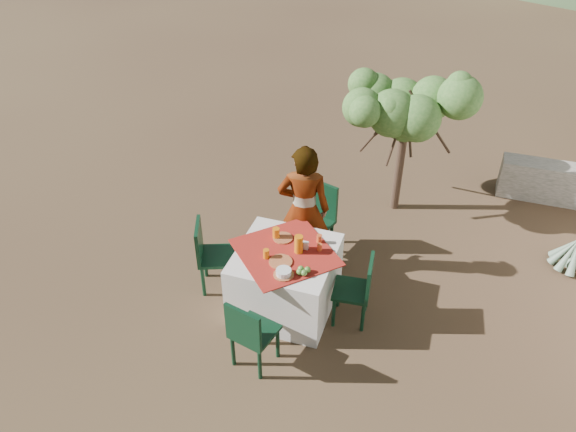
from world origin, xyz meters
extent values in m
plane|color=#3C251B|center=(0.00, 0.00, 0.00)|extent=(160.00, 160.00, 0.00)
cube|color=silver|center=(0.14, 0.22, 0.38)|extent=(1.02, 1.02, 0.75)
cube|color=#A82C18|center=(0.14, 0.22, 0.76)|extent=(1.30, 1.30, 0.01)
cylinder|color=black|center=(-0.07, 1.03, 0.24)|extent=(0.05, 0.05, 0.47)
cylinder|color=black|center=(0.27, 0.92, 0.24)|extent=(0.05, 0.05, 0.47)
cylinder|color=black|center=(0.04, 1.37, 0.24)|extent=(0.05, 0.05, 0.47)
cylinder|color=black|center=(0.38, 1.26, 0.24)|extent=(0.05, 0.05, 0.47)
cube|color=black|center=(0.16, 1.14, 0.47)|extent=(0.55, 0.55, 0.04)
cube|color=black|center=(0.22, 1.33, 0.73)|extent=(0.43, 0.17, 0.46)
cylinder|color=black|center=(0.30, -0.51, 0.21)|extent=(0.04, 0.04, 0.42)
cylinder|color=black|center=(0.00, -0.43, 0.21)|extent=(0.04, 0.04, 0.42)
cylinder|color=black|center=(0.23, -0.82, 0.21)|extent=(0.04, 0.04, 0.42)
cylinder|color=black|center=(-0.08, -0.74, 0.21)|extent=(0.04, 0.04, 0.42)
cube|color=black|center=(0.11, -0.63, 0.42)|extent=(0.47, 0.47, 0.04)
cube|color=black|center=(0.07, -0.80, 0.64)|extent=(0.39, 0.13, 0.41)
cylinder|color=black|center=(-0.48, 0.18, 0.22)|extent=(0.04, 0.04, 0.43)
cylinder|color=black|center=(-0.60, 0.49, 0.22)|extent=(0.04, 0.04, 0.43)
cylinder|color=black|center=(-0.78, 0.06, 0.22)|extent=(0.04, 0.04, 0.43)
cylinder|color=black|center=(-0.90, 0.37, 0.22)|extent=(0.04, 0.04, 0.43)
cube|color=black|center=(-0.69, 0.27, 0.43)|extent=(0.52, 0.52, 0.04)
cube|color=black|center=(-0.86, 0.21, 0.66)|extent=(0.18, 0.39, 0.42)
cylinder|color=black|center=(0.70, 0.38, 0.20)|extent=(0.04, 0.04, 0.41)
cylinder|color=black|center=(0.73, 0.07, 0.20)|extent=(0.04, 0.04, 0.41)
cylinder|color=black|center=(1.00, 0.41, 0.20)|extent=(0.04, 0.04, 0.41)
cylinder|color=black|center=(1.03, 0.10, 0.20)|extent=(0.04, 0.04, 0.41)
cube|color=black|center=(0.86, 0.24, 0.41)|extent=(0.42, 0.42, 0.04)
cube|color=black|center=(1.04, 0.26, 0.63)|extent=(0.07, 0.38, 0.40)
imported|color=#8C6651|center=(0.12, 0.92, 0.82)|extent=(0.67, 0.52, 1.64)
cylinder|color=#402C20|center=(0.96, 2.51, 0.66)|extent=(0.11, 0.11, 1.32)
sphere|color=#305F23|center=(0.96, 2.51, 1.32)|extent=(0.57, 0.57, 0.57)
sphere|color=#305F23|center=(1.48, 2.51, 1.46)|extent=(0.53, 0.53, 0.53)
sphere|color=#305F23|center=(0.49, 2.60, 1.42)|extent=(0.49, 0.49, 0.49)
sphere|color=#305F23|center=(1.06, 3.03, 1.51)|extent=(0.51, 0.51, 0.51)
sphere|color=#305F23|center=(1.01, 2.04, 1.37)|extent=(0.45, 0.45, 0.45)
sphere|color=gray|center=(3.22, 1.95, 0.04)|extent=(0.18, 0.18, 0.18)
cone|color=gray|center=(3.24, 2.07, 0.21)|extent=(0.13, 0.33, 0.45)
cone|color=gray|center=(3.16, 2.06, 0.21)|extent=(0.22, 0.30, 0.47)
cone|color=gray|center=(3.11, 2.01, 0.21)|extent=(0.31, 0.21, 0.46)
cone|color=gray|center=(3.10, 1.93, 0.21)|extent=(0.33, 0.15, 0.45)
cone|color=gray|center=(3.14, 1.87, 0.21)|extent=(0.27, 0.27, 0.47)
cone|color=gray|center=(3.21, 1.83, 0.21)|extent=(0.13, 0.33, 0.45)
cylinder|color=brown|center=(0.04, 0.42, 0.77)|extent=(0.21, 0.21, 0.01)
cylinder|color=brown|center=(0.15, 0.04, 0.77)|extent=(0.24, 0.24, 0.01)
cylinder|color=orange|center=(-0.03, 0.41, 0.82)|extent=(0.08, 0.08, 0.12)
cylinder|color=orange|center=(-0.02, 0.07, 0.81)|extent=(0.06, 0.06, 0.10)
cylinder|color=orange|center=(0.27, 0.26, 0.86)|extent=(0.09, 0.09, 0.20)
cylinder|color=brown|center=(0.24, -0.13, 0.77)|extent=(0.21, 0.21, 0.01)
cylinder|color=silver|center=(0.24, -0.13, 0.80)|extent=(0.15, 0.15, 0.06)
cylinder|color=#C94E23|center=(0.47, 0.35, 0.80)|extent=(0.05, 0.05, 0.08)
cylinder|color=#C94E23|center=(0.43, 0.49, 0.81)|extent=(0.06, 0.06, 0.09)
cube|color=silver|center=(0.32, 0.33, 0.81)|extent=(0.07, 0.04, 0.09)
sphere|color=#4E822F|center=(0.39, -0.02, 0.79)|extent=(0.06, 0.06, 0.06)
sphere|color=#4E822F|center=(0.45, -0.01, 0.79)|extent=(0.06, 0.06, 0.06)
sphere|color=#4E822F|center=(0.43, -0.07, 0.79)|extent=(0.06, 0.06, 0.06)
sphere|color=#4E822F|center=(0.39, -0.07, 0.79)|extent=(0.06, 0.06, 0.06)
camera|label=1|loc=(1.60, -4.06, 4.50)|focal=35.00mm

